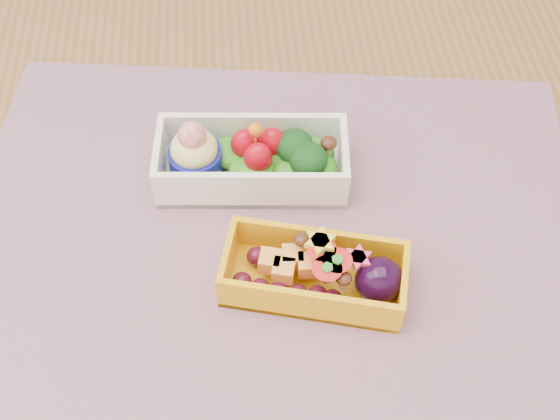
{
  "coord_description": "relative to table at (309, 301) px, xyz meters",
  "views": [
    {
      "loc": [
        -0.06,
        -0.35,
        1.3
      ],
      "look_at": [
        -0.03,
        0.02,
        0.79
      ],
      "focal_mm": 46.12,
      "sensor_mm": 36.0,
      "label": 1
    }
  ],
  "objects": [
    {
      "name": "bento_white",
      "position": [
        -0.05,
        0.09,
        0.13
      ],
      "size": [
        0.19,
        0.09,
        0.07
      ],
      "rotation": [
        0.0,
        0.0,
        -0.08
      ],
      "color": "white",
      "rests_on": "placemat"
    },
    {
      "name": "bento_yellow",
      "position": [
        -0.0,
        -0.04,
        0.12
      ],
      "size": [
        0.17,
        0.1,
        0.05
      ],
      "rotation": [
        0.0,
        0.0,
        -0.25
      ],
      "color": "#ECA30C",
      "rests_on": "placemat"
    },
    {
      "name": "table",
      "position": [
        0.0,
        0.0,
        0.0
      ],
      "size": [
        1.2,
        0.8,
        0.75
      ],
      "color": "brown",
      "rests_on": "ground"
    },
    {
      "name": "placemat",
      "position": [
        -0.04,
        0.01,
        0.1
      ],
      "size": [
        0.63,
        0.52,
        0.0
      ],
      "primitive_type": "cube",
      "rotation": [
        0.0,
        0.0,
        -0.14
      ],
      "color": "#A16F84",
      "rests_on": "table"
    }
  ]
}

